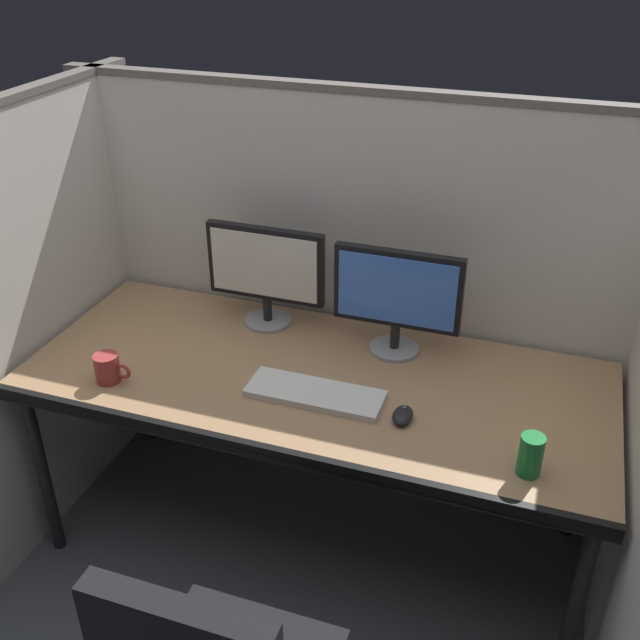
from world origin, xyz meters
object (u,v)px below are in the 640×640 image
object	(u,v)px
computer_mouse	(403,415)
coffee_mug	(108,368)
desk	(314,389)
soda_can	(531,455)
keyboard_main	(315,394)
monitor_left	(266,270)
monitor_right	(397,295)

from	to	relation	value
computer_mouse	coffee_mug	size ratio (longest dim) A/B	0.76
desk	soda_can	world-z (taller)	soda_can
keyboard_main	computer_mouse	size ratio (longest dim) A/B	4.48
desk	keyboard_main	bearing A→B (deg)	-68.45
monitor_left	monitor_right	bearing A→B (deg)	-4.36
monitor_right	computer_mouse	xyz separation A→B (m)	(0.12, -0.37, -0.20)
computer_mouse	soda_can	bearing A→B (deg)	-17.40
desk	keyboard_main	world-z (taller)	keyboard_main
desk	monitor_left	world-z (taller)	monitor_left
monitor_right	soda_can	size ratio (longest dim) A/B	3.52
desk	monitor_left	bearing A→B (deg)	134.83
desk	computer_mouse	distance (m)	0.36
monitor_left	keyboard_main	bearing A→B (deg)	-50.15
soda_can	coffee_mug	world-z (taller)	soda_can
desk	monitor_right	world-z (taller)	monitor_right
monitor_left	keyboard_main	xyz separation A→B (m)	(0.32, -0.38, -0.20)
desk	coffee_mug	bearing A→B (deg)	-159.27
soda_can	coffee_mug	bearing A→B (deg)	179.42
keyboard_main	coffee_mug	xyz separation A→B (m)	(-0.66, -0.13, 0.04)
computer_mouse	coffee_mug	distance (m)	0.95
monitor_left	keyboard_main	distance (m)	0.54
computer_mouse	soda_can	size ratio (longest dim) A/B	0.79
desk	keyboard_main	xyz separation A→B (m)	(0.04, -0.10, 0.06)
monitor_right	soda_can	distance (m)	0.71
monitor_left	keyboard_main	world-z (taller)	monitor_left
computer_mouse	coffee_mug	xyz separation A→B (m)	(-0.94, -0.10, 0.03)
monitor_right	computer_mouse	bearing A→B (deg)	-72.26
keyboard_main	soda_can	bearing A→B (deg)	-12.40
monitor_right	coffee_mug	bearing A→B (deg)	-150.03
computer_mouse	desk	bearing A→B (deg)	158.44
monitor_left	monitor_right	distance (m)	0.49
monitor_right	soda_can	world-z (taller)	monitor_right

